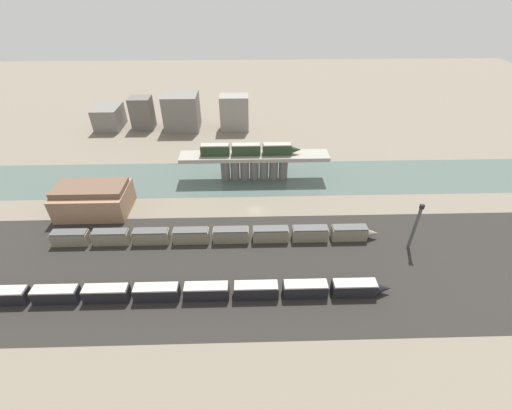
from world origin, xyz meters
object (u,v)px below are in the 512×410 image
Objects in this scene: train_on_bridge at (249,149)px; signal_tower at (415,227)px; warehouse_building at (93,199)px; train_yard_mid at (215,235)px; train_yard_near at (187,292)px.

signal_tower is (42.54, -37.25, -4.30)m from train_on_bridge.
warehouse_building is 1.49× the size of signal_tower.
train_on_bridge is at bearing 73.51° from train_yard_mid.
signal_tower is (90.26, -19.20, 2.71)m from warehouse_building.
signal_tower is at bearing -41.21° from train_on_bridge.
train_yard_mid is at bearing -106.49° from train_on_bridge.
train_on_bridge is 2.42× the size of signal_tower.
warehouse_building is (-47.73, -18.05, -7.01)m from train_on_bridge.
train_yard_near is 6.59× the size of signal_tower.
signal_tower is (52.38, -3.99, 5.01)m from train_yard_mid.
train_yard_mid is 52.77m from signal_tower.
train_yard_mid is at bearing -21.88° from warehouse_building.
train_yard_near is at bearing -164.96° from signal_tower.
warehouse_building reaches higher than train_yard_near.
train_yard_mid is 40.88m from warehouse_building.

